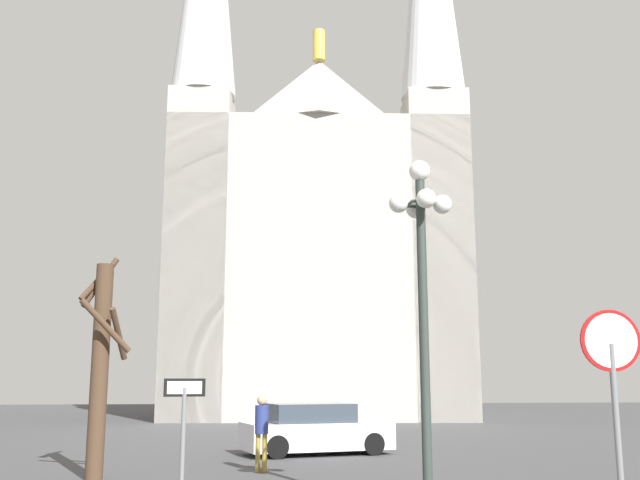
# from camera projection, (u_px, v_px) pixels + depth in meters

# --- Properties ---
(cathedral) EXTENTS (17.40, 11.94, 38.22)m
(cathedral) POSITION_uv_depth(u_px,v_px,m) (318.00, 225.00, 42.80)
(cathedral) COLOR #ADA89E
(cathedral) RESTS_ON ground
(stop_sign) EXTENTS (0.78, 0.08, 3.02)m
(stop_sign) POSITION_uv_depth(u_px,v_px,m) (613.00, 381.00, 9.12)
(stop_sign) COLOR slate
(stop_sign) RESTS_ON ground
(one_way_arrow_sign) EXTENTS (0.61, 0.16, 2.16)m
(one_way_arrow_sign) POSITION_uv_depth(u_px,v_px,m) (183.00, 432.00, 10.73)
(one_way_arrow_sign) COLOR slate
(one_way_arrow_sign) RESTS_ON ground
(street_lamp) EXTENTS (1.10, 1.10, 5.88)m
(street_lamp) POSITION_uv_depth(u_px,v_px,m) (422.00, 280.00, 12.22)
(street_lamp) COLOR #2D3833
(street_lamp) RESTS_ON ground
(bare_tree) EXTENTS (1.34, 1.35, 4.99)m
(bare_tree) POSITION_uv_depth(u_px,v_px,m) (100.00, 362.00, 16.29)
(bare_tree) COLOR #473323
(bare_tree) RESTS_ON ground
(parked_car_near_white) EXTENTS (4.57, 2.81, 1.46)m
(parked_car_near_white) POSITION_uv_depth(u_px,v_px,m) (315.00, 430.00, 21.32)
(parked_car_near_white) COLOR silver
(parked_car_near_white) RESTS_ON ground
(pedestrian_walking) EXTENTS (0.32, 0.32, 1.78)m
(pedestrian_walking) POSITION_uv_depth(u_px,v_px,m) (262.00, 425.00, 17.28)
(pedestrian_walking) COLOR olive
(pedestrian_walking) RESTS_ON ground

